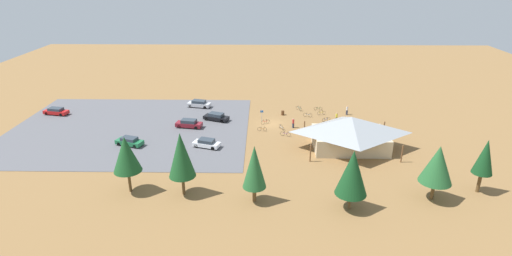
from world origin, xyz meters
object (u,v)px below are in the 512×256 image
Objects in this scene: car_green_mid_lot at (129,141)px; bicycle_blue_by_bin at (326,120)px; bicycle_orange_lone_west at (262,129)px; pine_west at (126,154)px; car_black_inner_stall at (216,117)px; pine_east at (254,167)px; bicycle_teal_edge_north at (299,108)px; bicycle_green_edge_south at (318,109)px; visitor_crossing_yard at (293,123)px; bicycle_white_front_row at (281,127)px; bicycle_yellow_trailside at (321,113)px; bicycle_red_yard_front at (265,122)px; lot_sign at (262,114)px; trash_bin at (283,113)px; bicycle_silver_near_sign at (308,115)px; car_red_by_curb at (56,111)px; pine_far_east at (181,155)px; car_white_back_corner at (206,143)px; visitor_near_lot at (347,110)px; car_maroon_aisle_side at (189,124)px; bike_pavilion at (350,131)px; pine_far_west at (438,164)px; pine_midwest at (485,157)px; visitor_at_bikes at (337,117)px; bicycle_purple_near_porch at (285,134)px; pine_mideast at (352,173)px.

bicycle_blue_by_bin is at bearing -160.78° from car_green_mid_lot.
bicycle_orange_lone_west is 12.94m from bicycle_blue_by_bin.
car_black_inner_stall is at bearing -107.65° from pine_west.
pine_east is 35.31m from bicycle_teal_edge_north.
bicycle_green_edge_south is 11.10m from visitor_crossing_yard.
bicycle_white_front_row is 2.33m from visitor_crossing_yard.
bicycle_red_yard_front reaches higher than bicycle_yellow_trailside.
bicycle_red_yard_front is (-0.68, 1.41, -1.02)m from lot_sign.
bicycle_green_edge_south is at bearing -158.04° from trash_bin.
car_red_by_curb is at bearing -0.42° from bicycle_silver_near_sign.
bicycle_teal_edge_north is at bearing -31.55° from bicycle_yellow_trailside.
pine_far_east reaches higher than car_white_back_corner.
bicycle_red_yard_front is at bearing 18.11° from visitor_near_lot.
bicycle_orange_lone_west is 1.06× the size of bicycle_blue_by_bin.
pine_east is 4.58× the size of bicycle_silver_near_sign.
bicycle_green_edge_south is 0.34× the size of car_maroon_aisle_side.
pine_west is 38.96m from bicycle_blue_by_bin.
pine_west is 1.61× the size of car_green_mid_lot.
pine_west reaches higher than bicycle_yellow_trailside.
pine_far_west reaches higher than bike_pavilion.
car_maroon_aisle_side is (21.80, 5.91, 0.39)m from bicycle_silver_near_sign.
car_white_back_corner is at bearing -19.62° from pine_midwest.
visitor_at_bikes is at bearing 174.03° from bicycle_blue_by_bin.
visitor_crossing_yard is (15.64, -23.66, -3.87)m from pine_far_west.
visitor_crossing_yard is (-14.38, -8.72, 0.22)m from car_white_back_corner.
bicycle_purple_near_porch is (-13.85, -19.11, -5.09)m from pine_far_east.
bike_pavilion is 25.58m from car_black_inner_stall.
bicycle_blue_by_bin is (-12.00, -0.11, -1.06)m from lot_sign.
pine_midwest reaches higher than bicycle_red_yard_front.
bicycle_yellow_trailside is 0.96× the size of visitor_at_bikes.
bicycle_teal_edge_north reaches higher than bicycle_blue_by_bin.
pine_far_west is 1.47× the size of car_red_by_curb.
bicycle_blue_by_bin is (15.85, -25.11, -4.56)m from pine_midwest.
pine_east is at bearing 116.75° from car_maroon_aisle_side.
bicycle_red_yard_front is at bearing -99.49° from bicycle_orange_lone_west.
lot_sign is 13.87m from visitor_at_bikes.
visitor_crossing_yard is at bearing -79.17° from pine_mideast.
car_green_mid_lot is at bearing 30.47° from trash_bin.
car_maroon_aisle_side is at bearing 25.59° from bicycle_teal_edge_north.
bicycle_silver_near_sign is 1.06× the size of bicycle_red_yard_front.
car_green_mid_lot is (4.50, -14.23, -4.54)m from pine_west.
trash_bin is (9.89, -15.28, -2.51)m from bike_pavilion.
bicycle_teal_edge_north is 0.86× the size of visitor_near_lot.
bicycle_silver_near_sign is at bearing -140.74° from car_white_back_corner.
visitor_near_lot is (-37.78, -15.26, 0.22)m from car_green_mid_lot.
lot_sign is 9.17m from bicycle_silver_near_sign.
bicycle_red_yard_front is 0.87× the size of visitor_at_bikes.
pine_east is 1.49× the size of car_black_inner_stall.
visitor_near_lot is (-2.59, -15.65, -2.01)m from bike_pavilion.
pine_midwest is 4.01× the size of visitor_near_lot.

